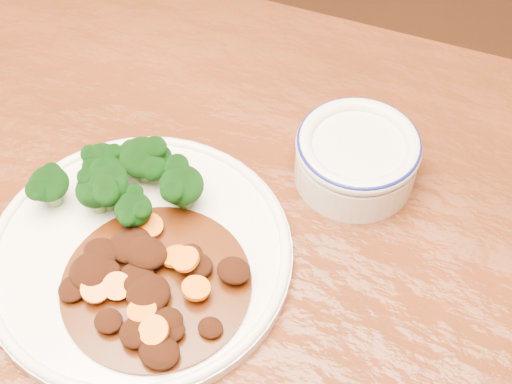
% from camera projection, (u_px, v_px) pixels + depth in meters
% --- Properties ---
extents(dining_table, '(1.57, 1.02, 0.75)m').
position_uv_depth(dining_table, '(121.00, 315.00, 0.74)').
color(dining_table, '#5E2510').
rests_on(dining_table, ground).
extents(dinner_plate, '(0.30, 0.30, 0.02)m').
position_uv_depth(dinner_plate, '(139.00, 253.00, 0.69)').
color(dinner_plate, white).
rests_on(dinner_plate, dining_table).
extents(broccoli_florets, '(0.16, 0.11, 0.05)m').
position_uv_depth(broccoli_florets, '(120.00, 180.00, 0.70)').
color(broccoli_florets, '#72A354').
rests_on(broccoli_florets, dinner_plate).
extents(mince_stew, '(0.18, 0.18, 0.03)m').
position_uv_depth(mince_stew, '(146.00, 281.00, 0.65)').
color(mince_stew, '#421E07').
rests_on(mince_stew, dinner_plate).
extents(dip_bowl, '(0.13, 0.13, 0.06)m').
position_uv_depth(dip_bowl, '(357.00, 156.00, 0.73)').
color(dip_bowl, beige).
rests_on(dip_bowl, dining_table).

